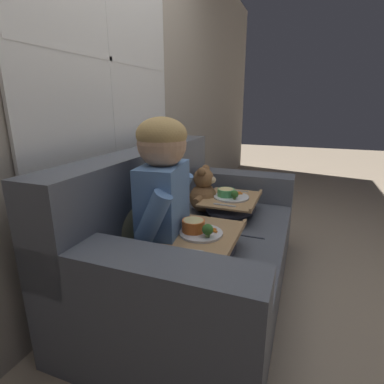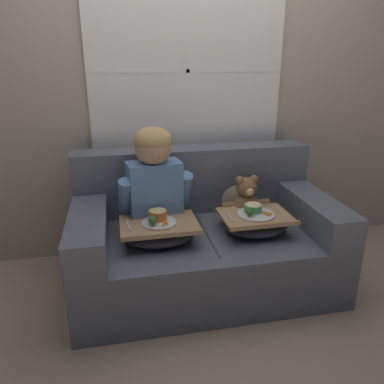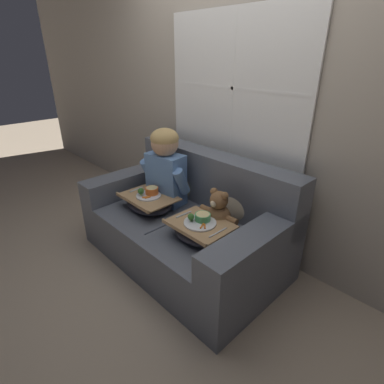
% 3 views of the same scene
% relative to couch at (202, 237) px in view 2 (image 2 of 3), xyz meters
% --- Properties ---
extents(ground_plane, '(14.00, 14.00, 0.00)m').
position_rel_couch_xyz_m(ground_plane, '(0.00, -0.07, -0.31)').
color(ground_plane, tan).
extents(wall_back_with_window, '(8.00, 0.08, 2.60)m').
position_rel_couch_xyz_m(wall_back_with_window, '(0.00, 0.54, 0.99)').
color(wall_back_with_window, '#A89E8E').
rests_on(wall_back_with_window, ground_plane).
extents(couch, '(1.68, 0.97, 0.87)m').
position_rel_couch_xyz_m(couch, '(0.00, 0.00, 0.00)').
color(couch, '#565B66').
rests_on(couch, ground_plane).
extents(throw_pillow_behind_child, '(0.35, 0.17, 0.36)m').
position_rel_couch_xyz_m(throw_pillow_behind_child, '(-0.31, 0.23, 0.26)').
color(throw_pillow_behind_child, tan).
rests_on(throw_pillow_behind_child, couch).
extents(throw_pillow_behind_teddy, '(0.32, 0.16, 0.34)m').
position_rel_couch_xyz_m(throw_pillow_behind_teddy, '(0.31, 0.23, 0.26)').
color(throw_pillow_behind_teddy, '#C1B293').
rests_on(throw_pillow_behind_teddy, couch).
extents(child_figure, '(0.49, 0.26, 0.67)m').
position_rel_couch_xyz_m(child_figure, '(-0.31, 0.02, 0.46)').
color(child_figure, '#5B84BC').
rests_on(child_figure, couch).
extents(teddy_bear, '(0.35, 0.24, 0.32)m').
position_rel_couch_xyz_m(teddy_bear, '(0.31, 0.02, 0.23)').
color(teddy_bear, brown).
rests_on(teddy_bear, couch).
extents(lap_tray_child, '(0.47, 0.36, 0.20)m').
position_rel_couch_xyz_m(lap_tray_child, '(-0.31, -0.17, 0.16)').
color(lap_tray_child, '#2D2D38').
rests_on(lap_tray_child, child_figure).
extents(lap_tray_teddy, '(0.44, 0.35, 0.19)m').
position_rel_couch_xyz_m(lap_tray_teddy, '(0.31, -0.17, 0.16)').
color(lap_tray_teddy, '#2D2D38').
rests_on(lap_tray_teddy, teddy_bear).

